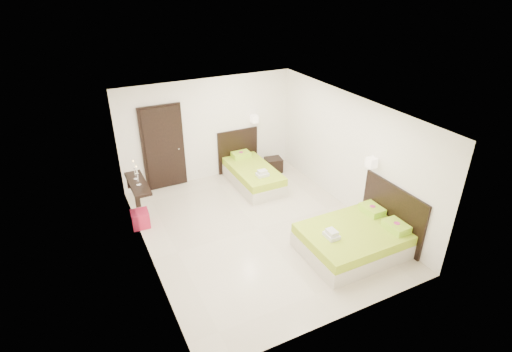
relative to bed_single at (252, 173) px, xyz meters
name	(u,v)px	position (x,y,z in m)	size (l,w,h in m)	color
floor	(258,229)	(-0.77, -1.89, -0.28)	(5.50, 5.50, 0.00)	beige
bed_single	(252,173)	(0.00, 0.00, 0.00)	(1.13, 1.88, 1.55)	beige
bed_double	(356,238)	(0.60, -3.36, 0.00)	(1.92, 1.63, 1.59)	beige
nightstand	(273,165)	(0.83, 0.36, -0.09)	(0.43, 0.38, 0.38)	black
ottoman	(140,219)	(-2.96, -0.67, -0.10)	(0.36, 0.36, 0.36)	#AD1737
door	(163,148)	(-1.97, 0.81, 0.77)	(1.02, 0.15, 2.14)	black
console_shelf	(137,184)	(-2.86, -0.29, 0.53)	(0.35, 1.20, 0.78)	black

